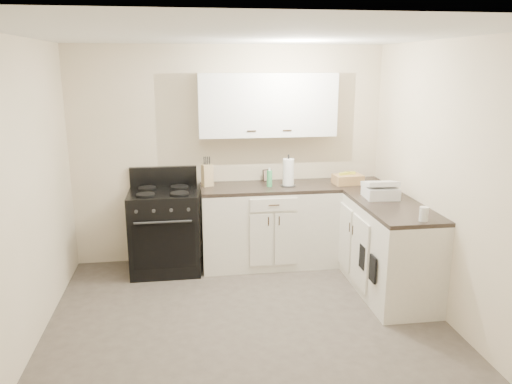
{
  "coord_description": "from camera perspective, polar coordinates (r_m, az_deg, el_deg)",
  "views": [
    {
      "loc": [
        -0.52,
        -3.94,
        2.28
      ],
      "look_at": [
        0.18,
        0.85,
        1.04
      ],
      "focal_mm": 35.0,
      "sensor_mm": 36.0,
      "label": 1
    }
  ],
  "objects": [
    {
      "name": "stove",
      "position": [
        5.72,
        -10.37,
        -4.43
      ],
      "size": [
        0.76,
        0.65,
        0.92
      ],
      "primitive_type": "cube",
      "color": "black",
      "rests_on": "floor"
    },
    {
      "name": "oven_mitt_far",
      "position": [
        5.05,
        12.06,
        -7.28
      ],
      "size": [
        0.02,
        0.14,
        0.24
      ],
      "primitive_type": "cube",
      "color": "black",
      "rests_on": "base_cabinets_right"
    },
    {
      "name": "wall_right",
      "position": [
        4.69,
        21.61,
        0.66
      ],
      "size": [
        0.0,
        3.6,
        3.6
      ],
      "primitive_type": "plane",
      "rotation": [
        1.57,
        0.0,
        -1.57
      ],
      "color": "beige",
      "rests_on": "ground"
    },
    {
      "name": "upper_cabinets",
      "position": [
        5.69,
        1.3,
        9.93
      ],
      "size": [
        1.55,
        0.3,
        0.7
      ],
      "primitive_type": "cube",
      "color": "white",
      "rests_on": "wall_back"
    },
    {
      "name": "floor",
      "position": [
        4.58,
        -0.72,
        -15.47
      ],
      "size": [
        3.6,
        3.6,
        0.0
      ],
      "primitive_type": "plane",
      "color": "#473F38",
      "rests_on": "ground"
    },
    {
      "name": "ceiling",
      "position": [
        3.98,
        -0.83,
        17.55
      ],
      "size": [
        3.6,
        3.6,
        0.0
      ],
      "primitive_type": "plane",
      "color": "white",
      "rests_on": "wall_back"
    },
    {
      "name": "knife_block",
      "position": [
        5.67,
        -5.6,
        1.92
      ],
      "size": [
        0.14,
        0.13,
        0.25
      ],
      "primitive_type": "cube",
      "rotation": [
        0.0,
        0.0,
        0.36
      ],
      "color": "tan",
      "rests_on": "countertop_back"
    },
    {
      "name": "base_cabinets_back",
      "position": [
        5.82,
        1.47,
        -3.97
      ],
      "size": [
        1.55,
        0.6,
        0.9
      ],
      "primitive_type": "cube",
      "color": "beige",
      "rests_on": "floor"
    },
    {
      "name": "wall_left",
      "position": [
        4.27,
        -25.48,
        -1.01
      ],
      "size": [
        0.0,
        3.6,
        3.6
      ],
      "primitive_type": "plane",
      "rotation": [
        1.57,
        0.0,
        1.57
      ],
      "color": "beige",
      "rests_on": "ground"
    },
    {
      "name": "oven_mitt_near",
      "position": [
        4.81,
        13.2,
        -8.56
      ],
      "size": [
        0.02,
        0.14,
        0.25
      ],
      "primitive_type": "cube",
      "color": "black",
      "rests_on": "base_cabinets_right"
    },
    {
      "name": "soap_bottle",
      "position": [
        5.62,
        1.55,
        1.55
      ],
      "size": [
        0.06,
        0.06,
        0.18
      ],
      "primitive_type": "cylinder",
      "rotation": [
        0.0,
        0.0,
        0.02
      ],
      "color": "#44B266",
      "rests_on": "countertop_back"
    },
    {
      "name": "countertop_right",
      "position": [
        5.37,
        14.07,
        -0.73
      ],
      "size": [
        0.6,
        1.9,
        0.04
      ],
      "primitive_type": "cube",
      "color": "black",
      "rests_on": "base_cabinets_right"
    },
    {
      "name": "picture_frame",
      "position": [
        5.9,
        1.29,
        1.94
      ],
      "size": [
        0.12,
        0.07,
        0.14
      ],
      "primitive_type": "cube",
      "rotation": [
        -0.14,
        0.0,
        0.39
      ],
      "color": "black",
      "rests_on": "countertop_back"
    },
    {
      "name": "glass_jar",
      "position": [
        4.63,
        18.62,
        -2.4
      ],
      "size": [
        0.09,
        0.09,
        0.13
      ],
      "primitive_type": "cylinder",
      "rotation": [
        0.0,
        0.0,
        0.14
      ],
      "color": "silver",
      "rests_on": "countertop_right"
    },
    {
      "name": "wall_front",
      "position": [
        2.43,
        4.93,
        -10.72
      ],
      "size": [
        3.6,
        0.0,
        3.6
      ],
      "primitive_type": "plane",
      "rotation": [
        -1.57,
        0.0,
        0.0
      ],
      "color": "beige",
      "rests_on": "ground"
    },
    {
      "name": "base_cabinets_right",
      "position": [
        5.51,
        13.77,
        -5.45
      ],
      "size": [
        0.6,
        1.9,
        0.9
      ],
      "primitive_type": "cube",
      "color": "beige",
      "rests_on": "floor"
    },
    {
      "name": "wall_back",
      "position": [
        5.85,
        -3.1,
        4.22
      ],
      "size": [
        3.6,
        0.0,
        3.6
      ],
      "primitive_type": "plane",
      "rotation": [
        1.57,
        0.0,
        0.0
      ],
      "color": "beige",
      "rests_on": "ground"
    },
    {
      "name": "paper_towel",
      "position": [
        5.65,
        3.71,
        2.24
      ],
      "size": [
        0.15,
        0.15,
        0.31
      ],
      "primitive_type": "cylinder",
      "rotation": [
        0.0,
        0.0,
        0.16
      ],
      "color": "white",
      "rests_on": "countertop_back"
    },
    {
      "name": "wicker_basket",
      "position": [
        5.85,
        10.44,
        1.44
      ],
      "size": [
        0.34,
        0.25,
        0.11
      ],
      "primitive_type": "cube",
      "rotation": [
        0.0,
        0.0,
        0.1
      ],
      "color": "tan",
      "rests_on": "countertop_right"
    },
    {
      "name": "countertop_back",
      "position": [
        5.69,
        1.5,
        0.53
      ],
      "size": [
        1.55,
        0.6,
        0.04
      ],
      "primitive_type": "cube",
      "color": "black",
      "rests_on": "base_cabinets_back"
    },
    {
      "name": "countertop_grill",
      "position": [
        5.31,
        14.04,
        -0.02
      ],
      "size": [
        0.34,
        0.32,
        0.12
      ],
      "primitive_type": "cube",
      "rotation": [
        0.0,
        0.0,
        -0.06
      ],
      "color": "white",
      "rests_on": "countertop_right"
    }
  ]
}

